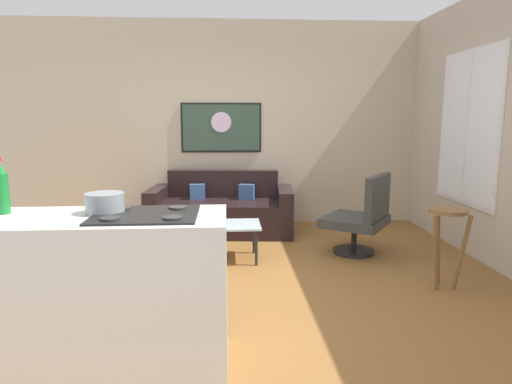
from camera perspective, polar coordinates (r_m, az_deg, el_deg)
name	(u,v)px	position (r m, az deg, el deg)	size (l,w,h in m)	color
ground	(234,287)	(4.18, -2.83, -11.91)	(6.40, 6.40, 0.04)	brown
back_wall	(230,124)	(6.31, -3.28, 8.57)	(6.40, 0.05, 2.80)	#BEB095
right_wall	(505,128)	(4.97, 29.10, 7.12)	(0.05, 6.40, 2.80)	#BEB19A
couch	(221,212)	(5.91, -4.43, -2.49)	(1.92, 0.98, 0.79)	black
coffee_table	(209,227)	(4.76, -5.98, -4.46)	(1.08, 0.50, 0.39)	silver
armchair	(362,217)	(5.06, 13.32, -3.12)	(0.88, 0.89, 0.89)	black
bar_stool	(447,228)	(4.27, 23.08, -4.23)	(0.37, 0.36, 0.72)	brown
kitchen_counter	(105,293)	(2.88, -18.66, -12.06)	(1.45, 0.62, 0.96)	silver
soda_bottle	(1,188)	(3.04, -29.67, 0.41)	(0.09, 0.09, 0.34)	#17742B
mixing_bowl	(105,203)	(2.82, -18.66, -1.39)	(0.23, 0.23, 0.12)	gray
wall_painting	(221,128)	(6.27, -4.43, 8.17)	(1.10, 0.03, 0.68)	black
window	(468,128)	(5.47, 25.35, 7.36)	(0.03, 1.23, 1.69)	silver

